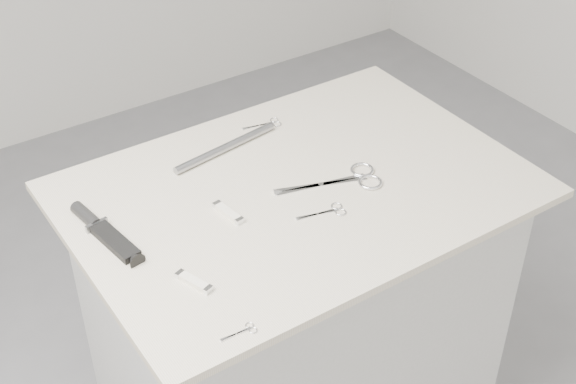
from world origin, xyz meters
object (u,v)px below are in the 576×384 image
plinth (297,334)px  metal_rail (225,148)px  pocket_knife_b (194,282)px  embroidery_scissors_a (329,211)px  pocket_knife_a (228,213)px  tiny_scissors (243,331)px  large_shears (350,179)px  embroidery_scissors_b (268,124)px  sheathed_knife (102,230)px

plinth → metal_rail: 0.53m
pocket_knife_b → metal_rail: size_ratio=0.29×
embroidery_scissors_a → pocket_knife_a: (-0.18, 0.11, 0.00)m
pocket_knife_a → metal_rail: bearing=-37.2°
tiny_scissors → pocket_knife_a: pocket_knife_a is taller
large_shears → embroidery_scissors_b: bearing=111.8°
large_shears → metal_rail: (-0.17, 0.26, 0.01)m
tiny_scissors → large_shears: bearing=34.2°
tiny_scissors → pocket_knife_a: bearing=67.6°
embroidery_scissors_a → sheathed_knife: 0.47m
embroidery_scissors_a → metal_rail: bearing=114.5°
tiny_scissors → sheathed_knife: 0.41m
large_shears → pocket_knife_a: pocket_knife_a is taller
embroidery_scissors_a → metal_rail: metal_rail is taller
large_shears → embroidery_scissors_a: 0.13m
embroidery_scissors_a → tiny_scissors: (-0.33, -0.20, -0.00)m
large_shears → pocket_knife_b: bearing=-150.2°
pocket_knife_b → plinth: bearing=-85.7°
large_shears → embroidery_scissors_b: (-0.03, 0.30, -0.00)m
plinth → tiny_scissors: (-0.33, -0.31, 0.47)m
pocket_knife_a → pocket_knife_b: (-0.16, -0.15, 0.00)m
embroidery_scissors_b → plinth: bearing=-96.5°
embroidery_scissors_a → tiny_scissors: size_ratio=1.59×
plinth → embroidery_scissors_a: bearing=-88.9°
plinth → pocket_knife_a: bearing=-179.2°
sheathed_knife → plinth: bearing=-110.1°
pocket_knife_a → metal_rail: 0.24m
metal_rail → pocket_knife_b: bearing=-127.6°
tiny_scissors → pocket_knife_b: 0.16m
large_shears → pocket_knife_b: size_ratio=2.90×
embroidery_scissors_a → metal_rail: (-0.07, 0.32, 0.01)m
sheathed_knife → embroidery_scissors_b: bearing=-80.2°
embroidery_scissors_a → metal_rail: size_ratio=0.38×
tiny_scissors → pocket_knife_b: size_ratio=0.83×
plinth → pocket_knife_a: pocket_knife_a is taller
large_shears → metal_rail: metal_rail is taller
tiny_scissors → pocket_knife_a: (0.15, 0.31, 0.00)m
tiny_scissors → pocket_knife_b: (-0.01, 0.16, 0.00)m
large_shears → pocket_knife_a: size_ratio=2.75×
sheathed_knife → large_shears: bearing=-112.5°
large_shears → sheathed_knife: 0.55m
embroidery_scissors_a → pocket_knife_a: pocket_knife_a is taller
embroidery_scissors_b → pocket_knife_a: size_ratio=1.13×
embroidery_scissors_a → sheathed_knife: size_ratio=0.49×
embroidery_scissors_b → embroidery_scissors_a: bearing=-90.9°
plinth → embroidery_scissors_a: (0.00, -0.11, 0.47)m
large_shears → embroidery_scissors_a: size_ratio=2.21×
tiny_scissors → embroidery_scissors_a: bearing=33.9°
embroidery_scissors_b → pocket_knife_b: bearing=-124.8°
plinth → pocket_knife_b: size_ratio=10.75×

